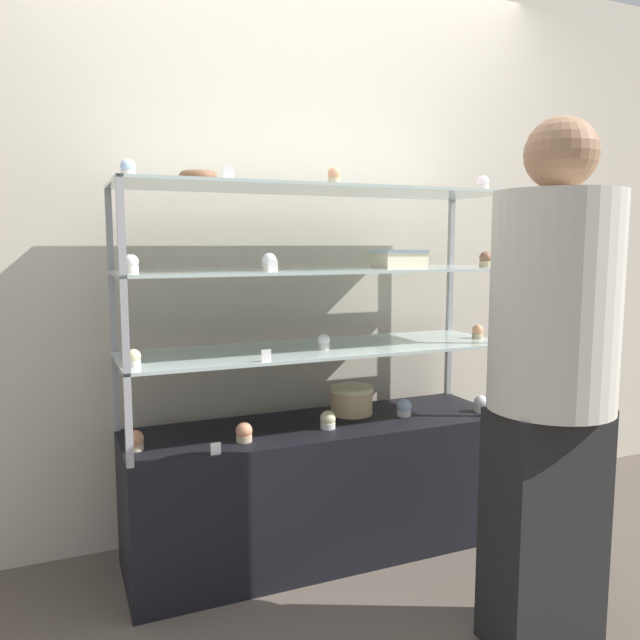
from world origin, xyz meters
name	(u,v)px	position (x,y,z in m)	size (l,w,h in m)	color
ground_plane	(320,551)	(0.00, 0.00, 0.00)	(20.00, 20.00, 0.00)	brown
back_wall	(287,242)	(0.00, 0.38, 1.30)	(8.00, 0.05, 2.60)	beige
display_base	(320,488)	(0.00, 0.00, 0.28)	(1.58, 0.47, 0.56)	black
display_riser_lower	(320,351)	(0.00, 0.00, 0.86)	(1.58, 0.47, 0.32)	#99999E
display_riser_middle	(320,273)	(0.00, 0.00, 1.18)	(1.58, 0.47, 0.32)	#99999E
display_riser_upper	(320,193)	(0.00, 0.00, 1.49)	(1.58, 0.47, 0.32)	#99999E
layer_cake_centerpiece	(352,400)	(0.18, 0.08, 0.62)	(0.19, 0.19, 0.12)	#DBBC84
sheet_cake_frosted	(399,259)	(0.35, -0.02, 1.23)	(0.20, 0.16, 0.07)	beige
cupcake_0	(135,441)	(-0.74, -0.05, 0.59)	(0.06, 0.06, 0.07)	#CCB28C
cupcake_1	(244,433)	(-0.36, -0.11, 0.59)	(0.06, 0.06, 0.07)	#CCB28C
cupcake_2	(328,420)	(0.00, -0.08, 0.59)	(0.06, 0.06, 0.07)	white
cupcake_3	(404,408)	(0.38, -0.04, 0.59)	(0.06, 0.06, 0.07)	white
cupcake_4	(481,404)	(0.72, -0.12, 0.59)	(0.06, 0.06, 0.07)	beige
price_tag_0	(216,449)	(-0.49, -0.21, 0.58)	(0.04, 0.00, 0.04)	white
cupcake_5	(134,358)	(-0.75, -0.13, 0.90)	(0.05, 0.05, 0.06)	white
cupcake_6	(324,342)	(-0.01, -0.05, 0.90)	(0.05, 0.05, 0.06)	beige
cupcake_7	(478,332)	(0.74, -0.06, 0.90)	(0.05, 0.05, 0.06)	#CCB28C
price_tag_1	(266,356)	(-0.30, -0.21, 0.90)	(0.04, 0.00, 0.04)	white
cupcake_8	(131,264)	(-0.74, -0.09, 1.22)	(0.05, 0.05, 0.07)	beige
cupcake_9	(269,262)	(-0.25, -0.12, 1.22)	(0.05, 0.05, 0.07)	beige
cupcake_10	(485,260)	(0.74, -0.10, 1.22)	(0.05, 0.05, 0.07)	#CCB28C
price_tag_2	(273,266)	(-0.27, -0.21, 1.21)	(0.04, 0.00, 0.04)	white
cupcake_11	(128,169)	(-0.73, -0.04, 1.54)	(0.05, 0.05, 0.07)	beige
cupcake_12	(334,177)	(0.01, -0.11, 1.54)	(0.05, 0.05, 0.07)	#CCB28C
cupcake_13	(483,184)	(0.72, -0.08, 1.54)	(0.05, 0.05, 0.07)	beige
price_tag_3	(229,172)	(-0.42, -0.21, 1.53)	(0.04, 0.00, 0.04)	white
donut_glazed	(198,177)	(-0.49, -0.02, 1.53)	(0.14, 0.14, 0.04)	brown
customer_figure	(551,372)	(0.43, -0.82, 0.89)	(0.39, 0.39, 1.67)	black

